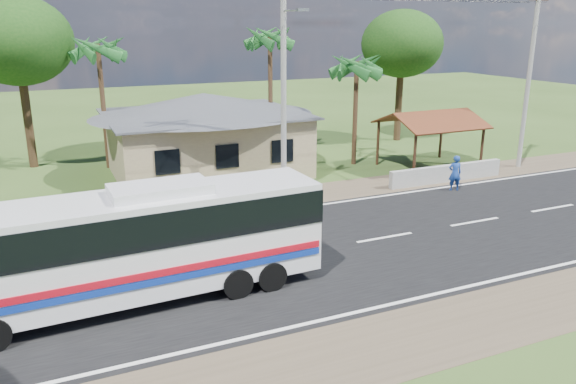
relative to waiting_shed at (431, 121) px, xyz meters
name	(u,v)px	position (x,y,z in m)	size (l,w,h in m)	color
ground	(279,256)	(-13.00, -8.50, -2.73)	(120.00, 120.00, 0.00)	#2E4819
road	(279,256)	(-13.00, -8.50, -2.72)	(120.00, 16.00, 0.03)	black
house	(205,125)	(-12.00, 4.50, -0.09)	(12.40, 10.00, 5.00)	tan
waiting_shed	(431,121)	(0.00, 0.00, 0.00)	(5.20, 4.48, 3.35)	#3C2316
concrete_barrier	(446,173)	(-1.00, -2.90, -2.28)	(7.00, 0.30, 0.90)	#9E9E99
utility_poles	(277,77)	(-10.33, -2.01, 3.04)	(32.80, 2.22, 11.00)	#9E9E99
palm_near	(357,66)	(-3.50, 2.50, 2.98)	(2.80, 2.80, 6.70)	#47301E
palm_mid	(270,39)	(-7.00, 7.00, 4.43)	(2.80, 2.80, 8.20)	#47301E
palm_far	(98,50)	(-17.00, 7.50, 3.95)	(2.80, 2.80, 7.70)	#47301E
tree_behind_house	(17,41)	(-21.00, 9.50, 4.39)	(6.00, 6.00, 9.61)	#47301E
tree_behind_shed	(402,44)	(3.00, 7.50, 3.95)	(5.60, 5.60, 9.02)	#47301E
coach_bus	(131,238)	(-18.30, -9.89, -0.68)	(11.62, 2.88, 3.58)	silver
motorcycle	(285,198)	(-10.53, -3.39, -2.30)	(0.57, 1.64, 0.86)	black
person	(455,173)	(-1.71, -4.37, -1.83)	(0.66, 0.43, 1.80)	navy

